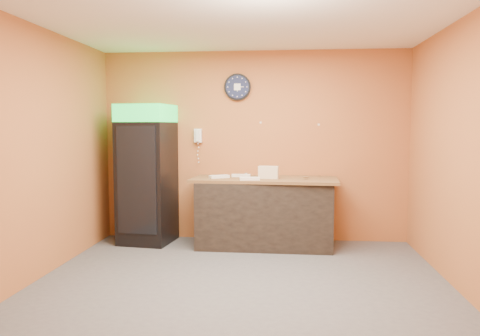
# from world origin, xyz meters

# --- Properties ---
(floor) EXTENTS (4.50, 4.50, 0.00)m
(floor) POSITION_xyz_m (0.00, 0.00, 0.00)
(floor) COLOR #47474C
(floor) RESTS_ON ground
(back_wall) EXTENTS (4.50, 0.02, 2.80)m
(back_wall) POSITION_xyz_m (0.00, 2.00, 1.40)
(back_wall) COLOR #AA5D2F
(back_wall) RESTS_ON floor
(left_wall) EXTENTS (0.02, 4.00, 2.80)m
(left_wall) POSITION_xyz_m (-2.25, 0.00, 1.40)
(left_wall) COLOR #AA5D2F
(left_wall) RESTS_ON floor
(right_wall) EXTENTS (0.02, 4.00, 2.80)m
(right_wall) POSITION_xyz_m (2.25, 0.00, 1.40)
(right_wall) COLOR #AA5D2F
(right_wall) RESTS_ON floor
(ceiling) EXTENTS (4.50, 4.00, 0.02)m
(ceiling) POSITION_xyz_m (0.00, 0.00, 2.80)
(ceiling) COLOR white
(ceiling) RESTS_ON back_wall
(beverage_cooler) EXTENTS (0.78, 0.79, 2.00)m
(beverage_cooler) POSITION_xyz_m (-1.52, 1.61, 0.98)
(beverage_cooler) COLOR black
(beverage_cooler) RESTS_ON floor
(prep_counter) EXTENTS (1.87, 0.85, 0.93)m
(prep_counter) POSITION_xyz_m (0.18, 1.59, 0.47)
(prep_counter) COLOR black
(prep_counter) RESTS_ON floor
(wall_clock) EXTENTS (0.40, 0.06, 0.40)m
(wall_clock) POSITION_xyz_m (-0.24, 1.97, 2.27)
(wall_clock) COLOR black
(wall_clock) RESTS_ON back_wall
(wall_phone) EXTENTS (0.11, 0.10, 0.20)m
(wall_phone) POSITION_xyz_m (-0.83, 1.95, 1.56)
(wall_phone) COLOR white
(wall_phone) RESTS_ON back_wall
(butcher_paper) EXTENTS (2.07, 0.96, 0.04)m
(butcher_paper) POSITION_xyz_m (0.18, 1.59, 0.95)
(butcher_paper) COLOR brown
(butcher_paper) RESTS_ON prep_counter
(sub_roll_stack) EXTENTS (0.29, 0.14, 0.17)m
(sub_roll_stack) POSITION_xyz_m (0.24, 1.51, 1.06)
(sub_roll_stack) COLOR beige
(sub_roll_stack) RESTS_ON butcher_paper
(wrapped_sandwich_left) EXTENTS (0.29, 0.24, 0.04)m
(wrapped_sandwich_left) POSITION_xyz_m (-0.45, 1.53, 0.99)
(wrapped_sandwich_left) COLOR silver
(wrapped_sandwich_left) RESTS_ON butcher_paper
(wrapped_sandwich_mid) EXTENTS (0.28, 0.14, 0.04)m
(wrapped_sandwich_mid) POSITION_xyz_m (-0.01, 1.31, 0.99)
(wrapped_sandwich_mid) COLOR silver
(wrapped_sandwich_mid) RESTS_ON butcher_paper
(wrapped_sandwich_right) EXTENTS (0.27, 0.11, 0.04)m
(wrapped_sandwich_right) POSITION_xyz_m (-0.16, 1.70, 0.99)
(wrapped_sandwich_right) COLOR silver
(wrapped_sandwich_right) RESTS_ON butcher_paper
(kitchen_tool) EXTENTS (0.05, 0.05, 0.05)m
(kitchen_tool) POSITION_xyz_m (-0.09, 1.76, 1.00)
(kitchen_tool) COLOR silver
(kitchen_tool) RESTS_ON butcher_paper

